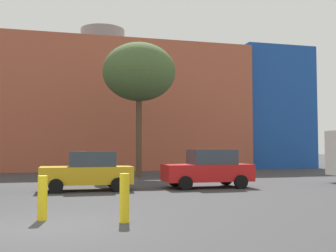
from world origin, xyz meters
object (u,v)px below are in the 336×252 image
(parked_car_3, at_px, (208,169))
(bare_tree_0, at_px, (139,73))
(bollard_yellow_0, at_px, (42,198))
(bollard_yellow_2, at_px, (124,198))
(parked_car_2, at_px, (88,171))

(parked_car_3, height_order, bare_tree_0, bare_tree_0)
(bare_tree_0, relative_size, bollard_yellow_0, 7.69)
(parked_car_3, relative_size, bollard_yellow_0, 3.61)
(bollard_yellow_0, bearing_deg, bare_tree_0, 71.02)
(bare_tree_0, height_order, bollard_yellow_2, bare_tree_0)
(bollard_yellow_0, bearing_deg, parked_car_3, 45.36)
(bollard_yellow_2, bearing_deg, bare_tree_0, 78.70)
(bare_tree_0, xyz_separation_m, bollard_yellow_2, (-3.10, -15.54, -6.07))
(bollard_yellow_0, relative_size, bollard_yellow_2, 0.94)
(parked_car_2, height_order, bollard_yellow_0, parked_car_2)
(parked_car_2, relative_size, bollard_yellow_2, 3.24)
(parked_car_2, bearing_deg, bollard_yellow_2, 93.39)
(parked_car_3, bearing_deg, bollard_yellow_0, 45.36)
(parked_car_2, height_order, bare_tree_0, bare_tree_0)
(parked_car_2, relative_size, parked_car_3, 0.96)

